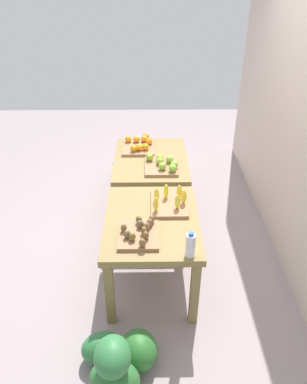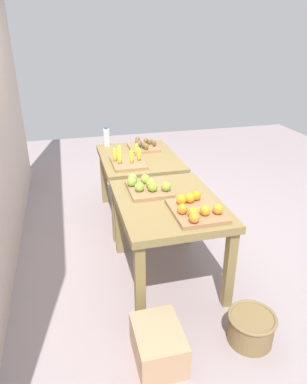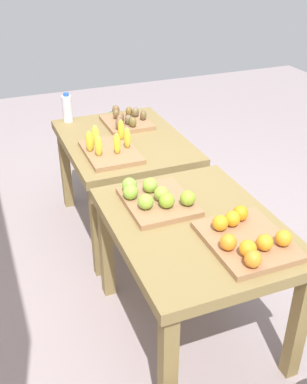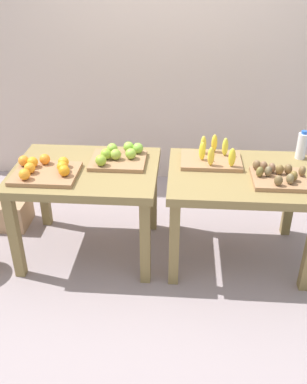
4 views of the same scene
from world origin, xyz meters
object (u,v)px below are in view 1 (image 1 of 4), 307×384
(water_bottle, at_px, (190,245))
(banana_crate, at_px, (169,201))
(kiwi_bin, at_px, (139,233))
(display_table_left, at_px, (151,166))
(cardboard_produce_box, at_px, (173,169))
(display_table_right, at_px, (152,229))
(watermelon_pile, at_px, (119,359))
(wicker_basket, at_px, (125,170))
(apple_bin, at_px, (162,164))
(orange_bin, at_px, (139,145))

(water_bottle, bearing_deg, banana_crate, -169.58)
(banana_crate, distance_m, kiwi_bin, 0.51)
(display_table_left, xyz_separation_m, cardboard_produce_box, (-0.81, 0.30, -0.50))
(display_table_left, relative_size, banana_crate, 2.36)
(display_table_right, xyz_separation_m, water_bottle, (0.46, 0.28, 0.21))
(display_table_right, distance_m, watermelon_pile, 1.07)
(display_table_left, bearing_deg, wicker_basket, -156.92)
(apple_bin, height_order, kiwi_bin, apple_bin)
(display_table_left, height_order, kiwi_bin, kiwi_bin)
(cardboard_produce_box, bearing_deg, banana_crate, -4.69)
(display_table_right, relative_size, watermelon_pile, 1.64)
(kiwi_bin, xyz_separation_m, wicker_basket, (-2.17, -0.25, -0.64))
(wicker_basket, bearing_deg, kiwi_bin, 6.59)
(display_table_left, xyz_separation_m, apple_bin, (0.23, 0.12, 0.15))
(display_table_left, bearing_deg, cardboard_produce_box, 159.69)
(watermelon_pile, height_order, wicker_basket, watermelon_pile)
(watermelon_pile, bearing_deg, cardboard_produce_box, 169.27)
(apple_bin, bearing_deg, display_table_left, -152.04)
(banana_crate, height_order, watermelon_pile, banana_crate)
(display_table_right, distance_m, kiwi_bin, 0.28)
(apple_bin, bearing_deg, wicker_basket, -155.83)
(kiwi_bin, height_order, watermelon_pile, kiwi_bin)
(water_bottle, height_order, cardboard_produce_box, water_bottle)
(water_bottle, distance_m, watermelon_pile, 0.96)
(water_bottle, bearing_deg, cardboard_produce_box, 179.54)
(display_table_right, relative_size, kiwi_bin, 2.87)
(wicker_basket, relative_size, cardboard_produce_box, 0.82)
(apple_bin, bearing_deg, kiwi_bin, -11.11)
(display_table_left, bearing_deg, banana_crate, 9.88)
(kiwi_bin, height_order, wicker_basket, kiwi_bin)
(apple_bin, distance_m, water_bottle, 1.36)
(apple_bin, relative_size, banana_crate, 0.91)
(watermelon_pile, bearing_deg, banana_crate, 160.69)
(display_table_left, relative_size, kiwi_bin, 2.87)
(apple_bin, bearing_deg, banana_crate, 3.21)
(wicker_basket, distance_m, cardboard_produce_box, 0.65)
(apple_bin, xyz_separation_m, wicker_basket, (-1.05, -0.47, -0.65))
(display_table_left, relative_size, water_bottle, 4.78)
(orange_bin, relative_size, kiwi_bin, 1.25)
(display_table_left, height_order, orange_bin, orange_bin)
(kiwi_bin, bearing_deg, banana_crate, 149.26)
(banana_crate, relative_size, wicker_basket, 1.34)
(banana_crate, bearing_deg, cardboard_produce_box, 175.31)
(orange_bin, xyz_separation_m, banana_crate, (1.17, 0.29, 0.00))
(display_table_right, relative_size, apple_bin, 2.60)
(apple_bin, bearing_deg, watermelon_pile, -11.24)
(watermelon_pile, relative_size, cardboard_produce_box, 1.59)
(display_table_left, relative_size, apple_bin, 2.60)
(display_table_left, xyz_separation_m, orange_bin, (-0.25, -0.13, 0.14))
(water_bottle, distance_m, cardboard_produce_box, 2.49)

